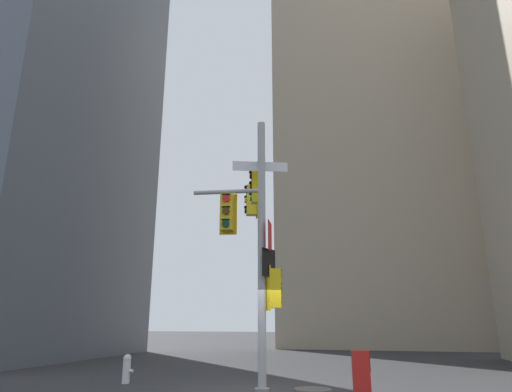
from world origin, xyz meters
TOP-DOWN VIEW (x-y plane):
  - building_mid_block at (3.47, 24.30)m, footprint 13.58×13.58m
  - signal_pole_assembly at (-0.31, 0.52)m, footprint 2.53×3.03m
  - fire_hydrant at (-4.28, 1.02)m, footprint 0.33×0.23m
  - newspaper_box at (2.36, 0.84)m, footprint 0.45×0.36m

SIDE VIEW (x-z plane):
  - fire_hydrant at x=-4.28m, z-range 0.02..0.82m
  - newspaper_box at x=2.36m, z-range 0.00..1.01m
  - signal_pole_assembly at x=-0.31m, z-range 0.63..7.83m
  - building_mid_block at x=3.47m, z-range 0.00..30.21m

